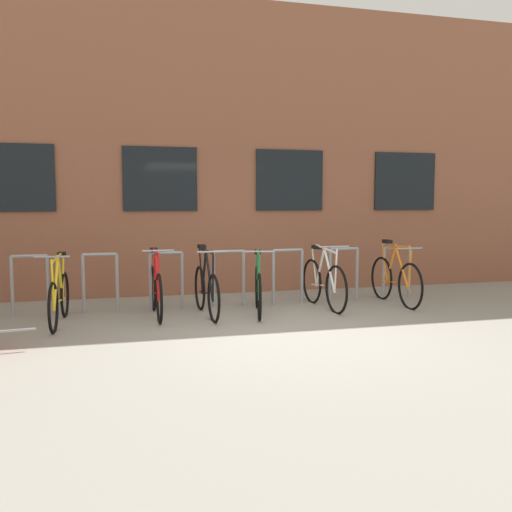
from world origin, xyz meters
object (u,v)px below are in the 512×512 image
bicycle_red (156,290)px  bicycle_orange (395,279)px  bicycle_green (258,289)px  bicycle_yellow (59,297)px  bicycle_black (206,289)px  bicycle_white (323,283)px

bicycle_red → bicycle_orange: size_ratio=0.99×
bicycle_orange → bicycle_green: bearing=-175.1°
bicycle_yellow → bicycle_black: bearing=2.3°
bicycle_red → bicycle_white: bearing=-0.3°
bicycle_red → bicycle_orange: bicycle_orange is taller
bicycle_yellow → bicycle_orange: bicycle_orange is taller
bicycle_white → bicycle_orange: 1.29m
bicycle_yellow → bicycle_red: bearing=8.8°
bicycle_yellow → bicycle_black: (2.07, 0.08, 0.01)m
bicycle_red → bicycle_orange: 3.93m
bicycle_black → bicycle_orange: bicycle_orange is taller
bicycle_yellow → bicycle_white: (3.98, 0.19, 0.02)m
bicycle_green → bicycle_orange: 2.42m
bicycle_green → bicycle_black: (-0.78, 0.06, 0.01)m
bicycle_white → bicycle_red: bearing=179.7°
bicycle_yellow → bicycle_white: size_ratio=1.01×
bicycle_black → bicycle_red: bearing=170.2°
bicycle_black → bicycle_green: bearing=-4.5°
bicycle_green → bicycle_white: bearing=8.8°
bicycle_yellow → bicycle_green: (2.86, 0.02, 0.00)m
bicycle_orange → bicycle_red: bearing=-179.7°
bicycle_white → bicycle_black: bicycle_black is taller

